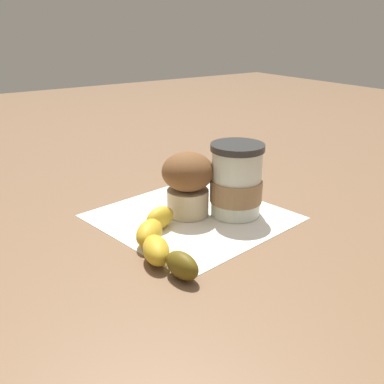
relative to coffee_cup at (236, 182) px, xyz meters
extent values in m
plane|color=brown|center=(0.06, -0.03, -0.06)|extent=(3.00, 3.00, 0.00)
cube|color=white|center=(0.06, -0.03, -0.06)|extent=(0.30, 0.30, 0.00)
cylinder|color=silver|center=(0.00, 0.00, 0.00)|extent=(0.08, 0.08, 0.11)
cylinder|color=#2D2D2D|center=(0.00, 0.00, 0.06)|extent=(0.08, 0.08, 0.01)
cylinder|color=#997551|center=(0.00, 0.00, -0.01)|extent=(0.08, 0.08, 0.04)
cylinder|color=beige|center=(0.07, -0.04, -0.03)|extent=(0.07, 0.07, 0.04)
ellipsoid|color=brown|center=(0.07, -0.04, 0.02)|extent=(0.08, 0.08, 0.06)
ellipsoid|color=gold|center=(0.13, -0.02, -0.04)|extent=(0.06, 0.04, 0.03)
ellipsoid|color=gold|center=(0.17, 0.01, -0.04)|extent=(0.07, 0.07, 0.03)
ellipsoid|color=gold|center=(0.18, 0.06, -0.04)|extent=(0.05, 0.07, 0.03)
ellipsoid|color=brown|center=(0.18, 0.11, -0.04)|extent=(0.03, 0.05, 0.03)
camera|label=1|loc=(0.44, 0.51, 0.24)|focal=42.00mm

